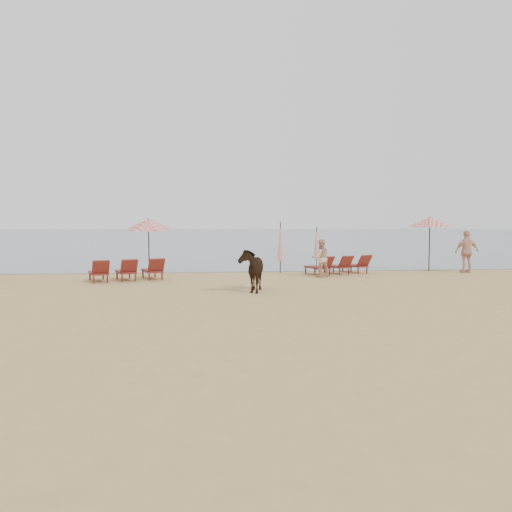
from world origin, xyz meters
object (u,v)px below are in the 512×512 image
(umbrella_closed_left, at_px, (280,242))
(umbrella_open_right, at_px, (430,222))
(lounger_cluster_left, at_px, (127,270))
(lounger_cluster_right, at_px, (339,265))
(cow, at_px, (251,270))
(umbrella_open_left_b, at_px, (149,224))
(umbrella_closed_right, at_px, (316,243))
(beachgoer_right_a, at_px, (321,258))
(beachgoer_right_b, at_px, (467,251))

(umbrella_closed_left, bearing_deg, umbrella_open_right, 1.91)
(umbrella_closed_left, bearing_deg, lounger_cluster_left, -160.39)
(lounger_cluster_right, distance_m, cow, 6.77)
(umbrella_open_left_b, distance_m, umbrella_closed_right, 8.39)
(umbrella_open_left_b, xyz_separation_m, beachgoer_right_a, (7.43, -2.71, -1.44))
(umbrella_closed_left, relative_size, cow, 1.35)
(cow, relative_size, beachgoer_right_a, 1.07)
(umbrella_open_right, relative_size, beachgoer_right_a, 1.60)
(umbrella_open_left_b, distance_m, umbrella_open_right, 13.18)
(umbrella_open_right, relative_size, cow, 1.49)
(beachgoer_right_a, bearing_deg, umbrella_open_left_b, -31.00)
(lounger_cluster_right, distance_m, umbrella_closed_left, 2.85)
(lounger_cluster_left, distance_m, umbrella_open_right, 14.05)
(umbrella_closed_left, bearing_deg, beachgoer_right_b, -4.44)
(lounger_cluster_left, xyz_separation_m, umbrella_open_right, (13.68, 2.56, 1.90))
(umbrella_open_left_b, relative_size, beachgoer_right_a, 1.61)
(umbrella_open_right, bearing_deg, lounger_cluster_left, -169.08)
(umbrella_open_left_b, bearing_deg, beachgoer_right_b, -2.30)
(lounger_cluster_left, xyz_separation_m, beachgoer_right_b, (15.06, 1.65, 0.56))
(umbrella_open_right, xyz_separation_m, beachgoer_right_b, (1.38, -0.90, -1.34))
(cow, distance_m, beachgoer_right_b, 11.64)
(umbrella_open_right, bearing_deg, lounger_cluster_right, -168.11)
(lounger_cluster_right, distance_m, beachgoer_right_a, 1.63)
(umbrella_closed_right, distance_m, beachgoer_right_a, 4.31)
(lounger_cluster_right, bearing_deg, umbrella_closed_left, 143.73)
(beachgoer_right_a, bearing_deg, beachgoer_right_b, 178.28)
(lounger_cluster_left, height_order, umbrella_open_left_b, umbrella_open_left_b)
(umbrella_open_left_b, bearing_deg, lounger_cluster_left, -95.31)
(lounger_cluster_right, relative_size, beachgoer_right_b, 1.55)
(cow, bearing_deg, umbrella_open_right, 41.83)
(umbrella_closed_right, bearing_deg, beachgoer_right_a, -100.38)
(umbrella_open_left_b, xyz_separation_m, beachgoer_right_b, (14.55, -1.56, -1.27))
(beachgoer_right_a, distance_m, beachgoer_right_b, 7.22)
(lounger_cluster_right, bearing_deg, lounger_cluster_left, 169.26)
(umbrella_closed_right, bearing_deg, umbrella_open_right, -23.43)
(cow, bearing_deg, lounger_cluster_right, 57.17)
(lounger_cluster_left, bearing_deg, lounger_cluster_right, -8.84)
(umbrella_closed_left, relative_size, beachgoer_right_a, 1.45)
(beachgoer_right_b, bearing_deg, umbrella_closed_right, -28.66)
(umbrella_closed_right, xyz_separation_m, cow, (-4.08, -8.21, -0.55))
(umbrella_open_right, xyz_separation_m, cow, (-9.05, -6.06, -1.59))
(umbrella_closed_right, distance_m, cow, 9.19)
(lounger_cluster_right, height_order, umbrella_closed_left, umbrella_closed_left)
(umbrella_open_right, relative_size, umbrella_closed_left, 1.10)
(lounger_cluster_right, relative_size, umbrella_open_right, 1.17)
(umbrella_open_left_b, height_order, umbrella_closed_right, umbrella_open_left_b)
(beachgoer_right_a, bearing_deg, umbrella_open_right, -171.20)
(beachgoer_right_a, bearing_deg, cow, 39.51)
(lounger_cluster_left, height_order, umbrella_open_right, umbrella_open_right)
(umbrella_closed_left, height_order, cow, umbrella_closed_left)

